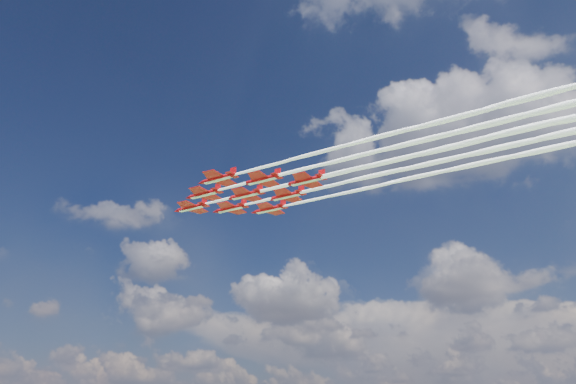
{
  "coord_description": "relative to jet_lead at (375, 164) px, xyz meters",
  "views": [
    {
      "loc": [
        86.82,
        -117.03,
        28.34
      ],
      "look_at": [
        14.91,
        5.99,
        89.35
      ],
      "focal_mm": 35.0,
      "sensor_mm": 36.0,
      "label": 1
    }
  ],
  "objects": [
    {
      "name": "jet_row4_starb",
      "position": [
        29.12,
        6.47,
        0.0
      ],
      "size": [
        125.31,
        10.47,
        3.07
      ],
      "rotation": [
        0.0,
        0.0,
        0.0
      ],
      "color": "#B3090F"
    },
    {
      "name": "jet_row2_starb",
      "position": [
        9.7,
        6.43,
        0.0
      ],
      "size": [
        125.31,
        10.47,
        3.07
      ],
      "rotation": [
        0.0,
        0.0,
        0.0
      ],
      "color": "#B3090F"
    },
    {
      "name": "jet_row4_port",
      "position": [
        29.15,
        -6.34,
        0.0
      ],
      "size": [
        125.31,
        10.47,
        3.07
      ],
      "rotation": [
        0.0,
        0.0,
        0.0
      ],
      "color": "#B3090F"
    },
    {
      "name": "jet_row2_port",
      "position": [
        9.73,
        -6.38,
        0.0
      ],
      "size": [
        125.31,
        10.47,
        3.07
      ],
      "rotation": [
        0.0,
        0.0,
        0.0
      ],
      "color": "#B3090F"
    },
    {
      "name": "jet_row3_port",
      "position": [
        19.45,
        -12.77,
        0.0
      ],
      "size": [
        125.31,
        10.47,
        3.07
      ],
      "rotation": [
        0.0,
        0.0,
        0.0
      ],
      "color": "#B3090F"
    },
    {
      "name": "jet_row3_centre",
      "position": [
        19.42,
        0.04,
        0.0
      ],
      "size": [
        125.31,
        10.47,
        3.07
      ],
      "rotation": [
        0.0,
        0.0,
        0.0
      ],
      "color": "#B3090F"
    },
    {
      "name": "jet_tail",
      "position": [
        38.85,
        0.09,
        0.0
      ],
      "size": [
        125.31,
        10.47,
        3.07
      ],
      "rotation": [
        0.0,
        0.0,
        0.0
      ],
      "color": "#B3090F"
    },
    {
      "name": "jet_row3_starb",
      "position": [
        19.39,
        12.86,
        0.0
      ],
      "size": [
        125.31,
        10.47,
        3.07
      ],
      "rotation": [
        0.0,
        0.0,
        0.0
      ],
      "color": "#B3090F"
    },
    {
      "name": "jet_lead",
      "position": [
        0.0,
        0.0,
        0.0
      ],
      "size": [
        125.31,
        10.47,
        3.07
      ],
      "rotation": [
        0.0,
        0.0,
        0.0
      ],
      "color": "#B3090F"
    }
  ]
}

